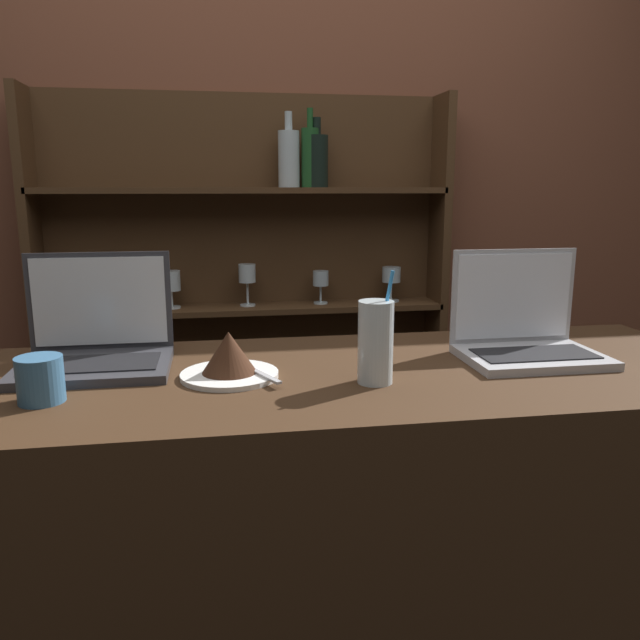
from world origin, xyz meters
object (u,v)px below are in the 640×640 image
(laptop_near, at_px, (96,343))
(laptop_far, at_px, (525,333))
(water_glass, at_px, (376,342))
(cake_plate, at_px, (229,359))
(coffee_cup, at_px, (40,380))

(laptop_near, relative_size, laptop_far, 1.03)
(laptop_near, height_order, water_glass, laptop_near)
(laptop_near, relative_size, water_glass, 1.40)
(laptop_far, height_order, water_glass, laptop_far)
(laptop_near, distance_m, water_glass, 0.58)
(cake_plate, xyz_separation_m, coffee_cup, (-0.32, -0.09, 0.00))
(water_glass, distance_m, coffee_cup, 0.60)
(laptop_near, height_order, coffee_cup, laptop_near)
(water_glass, xyz_separation_m, coffee_cup, (-0.60, -0.01, -0.04))
(laptop_far, distance_m, water_glass, 0.39)
(laptop_far, xyz_separation_m, water_glass, (-0.37, -0.13, 0.03))
(cake_plate, bearing_deg, laptop_near, 154.84)
(laptop_far, relative_size, coffee_cup, 3.60)
(water_glass, relative_size, coffee_cup, 2.65)
(laptop_near, height_order, cake_plate, laptop_near)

